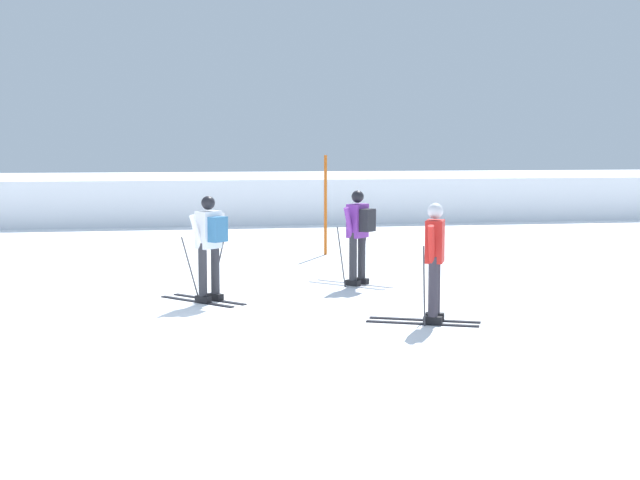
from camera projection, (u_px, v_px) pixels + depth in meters
ground_plane at (222, 334)px, 12.12m from camera, size 120.00×120.00×0.00m
far_snow_ridge at (186, 196)px, 31.31m from camera, size 80.00×7.84×1.42m
skier_white at (210, 243)px, 14.42m from camera, size 1.34×1.44×1.71m
skier_purple at (358, 233)px, 16.09m from camera, size 1.39×1.40×1.71m
skier_red at (434, 259)px, 12.75m from camera, size 1.62×0.97×1.71m
trail_marker_pole at (325, 205)px, 20.58m from camera, size 0.07×0.07×2.27m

